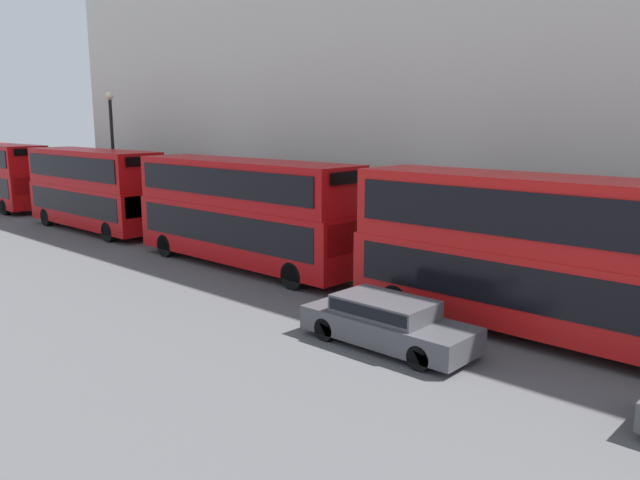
% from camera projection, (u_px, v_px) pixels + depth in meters
% --- Properties ---
extents(bus_leading, '(2.59, 10.96, 4.44)m').
position_uv_depth(bus_leading, '(540.00, 250.00, 16.86)').
color(bus_leading, red).
rests_on(bus_leading, ground).
extents(bus_second_in_queue, '(2.59, 11.11, 4.34)m').
position_uv_depth(bus_second_in_queue, '(244.00, 209.00, 25.10)').
color(bus_second_in_queue, '#B20C0F').
rests_on(bus_second_in_queue, ground).
extents(bus_third_in_queue, '(2.59, 10.14, 4.35)m').
position_uv_depth(bus_third_in_queue, '(93.00, 187.00, 33.37)').
color(bus_third_in_queue, '#B20C0F').
rests_on(bus_third_in_queue, ground).
extents(car_hatchback, '(1.78, 4.78, 1.31)m').
position_uv_depth(car_hatchback, '(387.00, 321.00, 16.45)').
color(car_hatchback, '#47474C').
rests_on(car_hatchback, ground).
extents(street_lamp, '(0.44, 0.44, 7.42)m').
position_uv_depth(street_lamp, '(113.00, 146.00, 34.58)').
color(street_lamp, black).
rests_on(street_lamp, ground).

